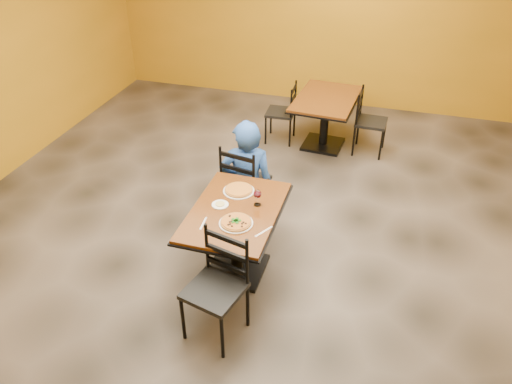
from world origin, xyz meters
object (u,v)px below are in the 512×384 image
(plate_far, at_px, (239,191))
(wine_glass, at_px, (257,197))
(table_second, at_px, (325,110))
(pizza_far, at_px, (239,190))
(chair_second_left, at_px, (281,113))
(chair_second_right, at_px, (371,122))
(side_plate, at_px, (220,205))
(table_main, at_px, (236,226))
(diner, at_px, (246,171))
(plate_main, at_px, (236,223))
(chair_main_near, at_px, (214,291))
(chair_main_far, at_px, (246,182))
(pizza_main, at_px, (236,222))

(plate_far, relative_size, wine_glass, 1.72)
(table_second, xyz_separation_m, pizza_far, (-0.43, -2.58, 0.21))
(chair_second_left, distance_m, chair_second_right, 1.29)
(side_plate, relative_size, wine_glass, 0.89)
(pizza_far, bearing_deg, side_plate, -109.11)
(table_main, bearing_deg, plate_far, 102.22)
(chair_second_right, height_order, pizza_far, chair_second_right)
(wine_glass, bearing_deg, chair_second_left, 99.46)
(table_main, distance_m, side_plate, 0.26)
(chair_second_right, relative_size, diner, 0.75)
(plate_main, height_order, side_plate, same)
(chair_second_left, xyz_separation_m, side_plate, (0.12, -2.86, 0.32))
(plate_main, distance_m, pizza_far, 0.53)
(table_main, xyz_separation_m, chair_main_near, (0.08, -0.81, -0.07))
(diner, height_order, side_plate, diner)
(chair_main_near, bearing_deg, chair_second_right, 89.87)
(chair_main_far, distance_m, wine_glass, 0.91)
(chair_main_near, distance_m, pizza_main, 0.67)
(side_plate, bearing_deg, diner, 91.10)
(plate_far, bearing_deg, table_main, -77.78)
(pizza_main, distance_m, plate_far, 0.53)
(chair_second_left, xyz_separation_m, chair_second_right, (1.29, 0.00, 0.02))
(chair_main_near, distance_m, chair_second_right, 3.82)
(pizza_main, distance_m, pizza_far, 0.53)
(chair_second_left, distance_m, diner, 1.99)
(plate_far, bearing_deg, plate_main, -74.53)
(table_second, relative_size, pizza_far, 4.56)
(diner, bearing_deg, chair_main_far, 74.75)
(table_second, distance_m, pizza_far, 2.63)
(table_second, bearing_deg, diner, -105.37)
(table_main, height_order, chair_main_near, chair_main_near)
(chair_main_far, distance_m, side_plate, 0.90)
(diner, relative_size, pizza_main, 4.31)
(table_main, relative_size, plate_main, 3.97)
(chair_main_far, bearing_deg, pizza_far, 111.41)
(chair_main_near, relative_size, diner, 0.80)
(table_main, distance_m, pizza_main, 0.30)
(table_main, bearing_deg, table_second, 82.83)
(chair_second_right, bearing_deg, plate_far, 159.51)
(plate_main, height_order, plate_far, same)
(chair_main_near, relative_size, side_plate, 6.13)
(table_second, bearing_deg, plate_far, -99.46)
(chair_second_right, xyz_separation_m, plate_main, (-0.94, -3.09, 0.30))
(chair_main_near, relative_size, chair_main_far, 1.01)
(chair_second_right, relative_size, wine_glass, 5.08)
(chair_main_near, distance_m, pizza_far, 1.16)
(plate_far, bearing_deg, chair_second_left, 94.77)
(chair_second_left, bearing_deg, pizza_far, 2.01)
(pizza_far, bearing_deg, plate_main, -74.53)
(chair_second_left, distance_m, wine_glass, 2.82)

